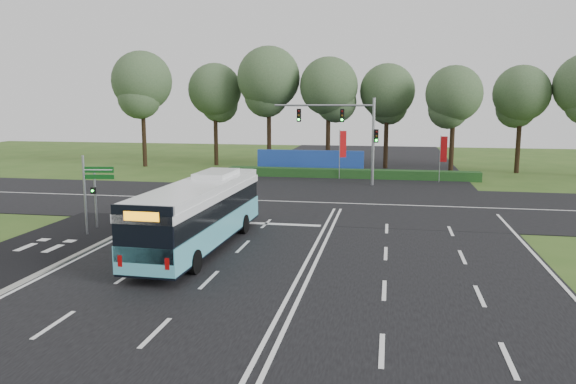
% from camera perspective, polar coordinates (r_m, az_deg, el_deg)
% --- Properties ---
extents(ground, '(120.00, 120.00, 0.00)m').
position_cam_1_polar(ground, '(25.84, 2.52, -5.99)').
color(ground, '#32521B').
rests_on(ground, ground).
extents(road_main, '(20.00, 120.00, 0.04)m').
position_cam_1_polar(road_main, '(25.83, 2.52, -5.95)').
color(road_main, black).
rests_on(road_main, ground).
extents(road_cross, '(120.00, 14.00, 0.05)m').
position_cam_1_polar(road_cross, '(37.47, 5.04, -1.16)').
color(road_cross, black).
rests_on(road_cross, ground).
extents(bike_path, '(5.00, 18.00, 0.06)m').
position_cam_1_polar(bike_path, '(27.72, -25.11, -5.76)').
color(bike_path, black).
rests_on(bike_path, ground).
extents(kerb_strip, '(0.25, 18.00, 0.12)m').
position_cam_1_polar(kerb_strip, '(26.41, -20.85, -6.13)').
color(kerb_strip, gray).
rests_on(kerb_strip, ground).
extents(city_bus, '(2.72, 11.68, 3.34)m').
position_cam_1_polar(city_bus, '(26.05, -8.94, -2.17)').
color(city_bus, '#56B7C8').
rests_on(city_bus, ground).
extents(pedestrian_signal, '(0.26, 0.40, 3.05)m').
position_cam_1_polar(pedestrian_signal, '(31.58, -19.01, -0.58)').
color(pedestrian_signal, gray).
rests_on(pedestrian_signal, ground).
extents(street_sign, '(1.59, 0.29, 4.09)m').
position_cam_1_polar(street_sign, '(29.89, -19.37, 0.62)').
color(street_sign, gray).
rests_on(street_sign, ground).
extents(banner_flag_mid, '(0.60, 0.28, 4.29)m').
position_cam_1_polar(banner_flag_mid, '(48.88, 5.52, 4.58)').
color(banner_flag_mid, gray).
rests_on(banner_flag_mid, ground).
extents(banner_flag_right, '(0.57, 0.20, 3.95)m').
position_cam_1_polar(banner_flag_right, '(48.17, 15.46, 3.97)').
color(banner_flag_right, gray).
rests_on(banner_flag_right, ground).
extents(traffic_light_gantry, '(8.41, 0.28, 7.00)m').
position_cam_1_polar(traffic_light_gantry, '(45.35, 6.40, 6.55)').
color(traffic_light_gantry, gray).
rests_on(traffic_light_gantry, ground).
extents(hedge, '(22.00, 1.20, 0.80)m').
position_cam_1_polar(hedge, '(49.72, 6.40, 1.85)').
color(hedge, '#163D16').
rests_on(hedge, ground).
extents(blue_hoarding, '(10.00, 0.30, 2.20)m').
position_cam_1_polar(blue_hoarding, '(52.53, 2.25, 3.07)').
color(blue_hoarding, '#1D409F').
rests_on(blue_hoarding, ground).
extents(eucalyptus_row, '(47.99, 8.41, 12.15)m').
position_cam_1_polar(eucalyptus_row, '(55.69, 5.20, 10.63)').
color(eucalyptus_row, black).
rests_on(eucalyptus_row, ground).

